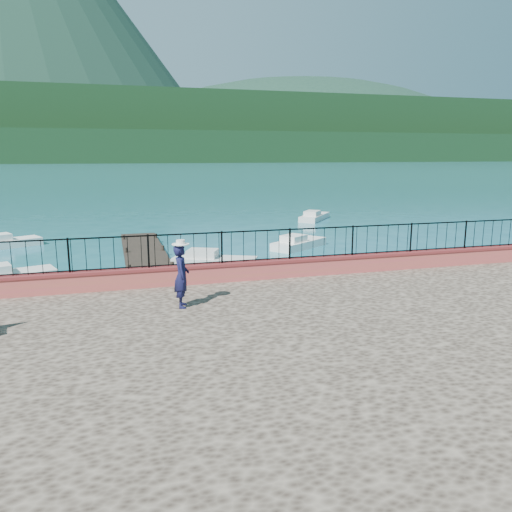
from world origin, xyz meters
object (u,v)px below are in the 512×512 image
boat_0 (8,273)px  boat_1 (215,258)px  boat_3 (9,240)px  person (182,276)px  boat_5 (315,215)px  boat_2 (299,241)px

boat_0 → boat_1: bearing=-15.3°
boat_0 → boat_3: size_ratio=1.07×
boat_0 → boat_1: size_ratio=0.92×
boat_0 → person: bearing=-76.6°
boat_3 → boat_5: size_ratio=0.76×
boat_0 → boat_5: (19.34, 14.59, 0.00)m
person → boat_5: bearing=-23.1°
person → boat_0: (-5.72, 9.02, -1.62)m
boat_1 → boat_3: bearing=165.9°
person → boat_2: (8.17, 12.84, -1.62)m
person → boat_0: bearing=39.3°
boat_5 → person: bearing=-171.0°
boat_1 → boat_3: (-9.98, 8.05, 0.00)m
person → boat_2: bearing=-25.6°
boat_0 → boat_2: size_ratio=0.97×
boat_0 → boat_1: same height
boat_2 → boat_3: (-15.36, 4.77, 0.00)m
boat_0 → boat_2: same height
boat_2 → person: bearing=-157.4°
person → boat_1: size_ratio=0.43×
boat_2 → boat_1: bearing=176.5°
boat_1 → boat_5: same height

